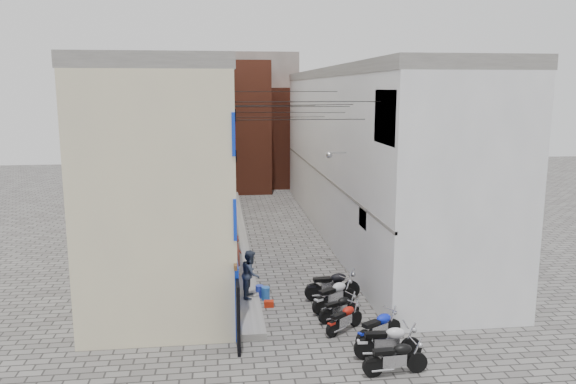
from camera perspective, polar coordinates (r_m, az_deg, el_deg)
name	(u,v)px	position (r m, az deg, el deg)	size (l,w,h in m)	color
ground	(316,338)	(18.72, 2.89, -14.62)	(90.00, 90.00, 0.00)	#565351
plinth	(238,234)	(30.71, -5.13, -4.31)	(0.90, 26.00, 0.25)	slate
building_left	(180,155)	(29.90, -10.89, 3.68)	(5.10, 27.00, 9.00)	beige
building_right	(366,152)	(30.94, 7.93, 4.00)	(5.94, 26.00, 9.00)	silver
building_far_brick_left	(230,126)	(44.80, -5.88, 6.66)	(6.00, 6.00, 10.00)	brown
building_far_brick_right	(290,136)	(47.24, 0.19, 5.69)	(5.00, 6.00, 8.00)	brown
building_far_concrete	(251,116)	(50.84, -3.78, 7.70)	(8.00, 5.00, 11.00)	slate
far_shopfront	(259,179)	(42.54, -3.00, 1.34)	(2.00, 0.30, 2.40)	black
overhead_wires	(287,108)	(24.53, -0.09, 8.58)	(5.80, 13.02, 1.32)	black
motorcycle_a	(395,356)	(16.64, 10.86, -16.07)	(0.60, 1.90, 1.10)	black
motorcycle_b	(388,340)	(17.46, 10.13, -14.58)	(0.65, 2.04, 1.18)	silver
motorcycle_c	(379,326)	(18.40, 9.23, -13.31)	(0.61, 1.93, 1.12)	#0C1EB9
motorcycle_d	(345,317)	(19.07, 5.77, -12.54)	(0.54, 1.72, 0.99)	#A1150B
motorcycle_e	(339,307)	(19.91, 5.25, -11.54)	(0.54, 1.69, 0.98)	black
motorcycle_f	(335,294)	(20.75, 4.76, -10.27)	(0.65, 2.07, 1.20)	silver
motorcycle_g	(332,284)	(21.67, 4.54, -9.27)	(0.68, 2.16, 1.25)	black
person_a	(237,256)	(23.44, -5.25, -6.45)	(0.64, 0.42, 1.76)	#9E4739
person_b	(251,274)	(21.14, -3.81, -8.28)	(0.87, 0.68, 1.79)	#313A4A
water_jug_near	(266,293)	(21.72, -2.29, -10.26)	(0.32, 0.32, 0.50)	blue
water_jug_far	(259,291)	(21.97, -2.92, -10.06)	(0.31, 0.31, 0.48)	#263CC1
red_crate	(269,304)	(21.12, -1.95, -11.28)	(0.35, 0.27, 0.22)	#AA210C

